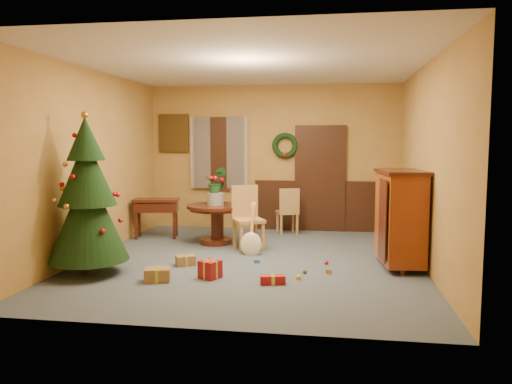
% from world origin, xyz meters
% --- Properties ---
extents(room_envelope, '(5.50, 5.50, 5.50)m').
position_xyz_m(room_envelope, '(0.21, 2.70, 1.12)').
color(room_envelope, '#3C4758').
rests_on(room_envelope, ground).
extents(dining_table, '(1.00, 1.00, 0.69)m').
position_xyz_m(dining_table, '(-0.81, 1.15, 0.48)').
color(dining_table, black).
rests_on(dining_table, floor).
extents(urn, '(0.29, 0.29, 0.21)m').
position_xyz_m(urn, '(-0.81, 1.15, 0.79)').
color(urn, slate).
rests_on(urn, dining_table).
extents(centerpiece_plant, '(0.35, 0.30, 0.38)m').
position_xyz_m(centerpiece_plant, '(-0.81, 1.15, 1.09)').
color(centerpiece_plant, '#1E4C23').
rests_on(centerpiece_plant, urn).
extents(chair_near, '(0.62, 0.62, 1.06)m').
position_xyz_m(chair_near, '(-0.20, 0.83, 0.57)').
color(chair_near, '#AA7844').
rests_on(chair_near, floor).
extents(chair_far, '(0.49, 0.49, 0.90)m').
position_xyz_m(chair_far, '(0.36, 2.24, 0.48)').
color(chair_far, '#AA7844').
rests_on(chair_far, floor).
extents(guitar, '(0.43, 0.58, 0.79)m').
position_xyz_m(guitar, '(-0.07, 0.41, 0.41)').
color(guitar, '#F6EBCD').
rests_on(guitar, floor).
extents(plant_stand, '(0.34, 0.34, 0.87)m').
position_xyz_m(plant_stand, '(-0.89, 1.88, 0.54)').
color(plant_stand, black).
rests_on(plant_stand, floor).
extents(stand_plant, '(0.29, 0.26, 0.43)m').
position_xyz_m(stand_plant, '(-0.89, 1.88, 1.09)').
color(stand_plant, '#19471E').
rests_on(stand_plant, plant_stand).
extents(christmas_tree, '(1.06, 1.06, 2.19)m').
position_xyz_m(christmas_tree, '(-2.05, -1.04, 1.04)').
color(christmas_tree, '#382111').
rests_on(christmas_tree, floor).
extents(writing_desk, '(0.88, 0.55, 0.73)m').
position_xyz_m(writing_desk, '(-2.03, 1.51, 0.55)').
color(writing_desk, black).
rests_on(writing_desk, floor).
extents(sideboard, '(0.68, 1.14, 1.39)m').
position_xyz_m(sideboard, '(2.15, -0.03, 0.75)').
color(sideboard, '#5F150A').
rests_on(sideboard, floor).
extents(gift_a, '(0.37, 0.31, 0.17)m').
position_xyz_m(gift_a, '(-1.02, -1.24, 0.08)').
color(gift_a, brown).
rests_on(gift_a, floor).
extents(gift_b, '(0.32, 0.32, 0.24)m').
position_xyz_m(gift_b, '(-0.38, -0.99, 0.12)').
color(gift_b, maroon).
rests_on(gift_b, floor).
extents(gift_c, '(0.33, 0.29, 0.15)m').
position_xyz_m(gift_c, '(-0.90, -0.40, 0.07)').
color(gift_c, brown).
rests_on(gift_c, floor).
extents(gift_d, '(0.33, 0.20, 0.11)m').
position_xyz_m(gift_d, '(0.47, -1.15, 0.06)').
color(gift_d, maroon).
rests_on(gift_d, floor).
extents(toy_a, '(0.09, 0.07, 0.05)m').
position_xyz_m(toy_a, '(0.11, -0.11, 0.03)').
color(toy_a, '#2967B5').
rests_on(toy_a, floor).
extents(toy_b, '(0.06, 0.06, 0.06)m').
position_xyz_m(toy_b, '(0.84, -0.59, 0.03)').
color(toy_b, '#238123').
rests_on(toy_b, floor).
extents(toy_c, '(0.06, 0.08, 0.05)m').
position_xyz_m(toy_c, '(0.77, -0.88, 0.03)').
color(toy_c, gold).
rests_on(toy_c, floor).
extents(toy_d, '(0.06, 0.06, 0.06)m').
position_xyz_m(toy_d, '(1.13, -0.04, 0.03)').
color(toy_d, red).
rests_on(toy_d, floor).
extents(toy_e, '(0.08, 0.05, 0.05)m').
position_xyz_m(toy_e, '(1.16, -0.54, 0.03)').
color(toy_e, orange).
rests_on(toy_e, floor).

